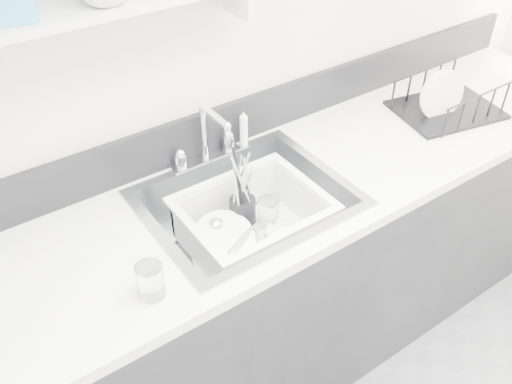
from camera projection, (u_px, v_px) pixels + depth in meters
counter_run at (248, 295)px, 2.00m from camera, size 3.20×0.62×0.92m
backsplash at (198, 135)px, 1.85m from camera, size 3.20×0.02×0.16m
sink at (247, 220)px, 1.76m from camera, size 0.64×0.52×0.20m
faucet at (206, 147)px, 1.83m from camera, size 0.26×0.18×0.23m
side_sprayer at (244, 129)px, 1.90m from camera, size 0.03×0.03×0.14m
wall_shelf at (74, 16)px, 1.33m from camera, size 1.00×0.16×0.12m
wash_tub at (253, 223)px, 1.74m from camera, size 0.55×0.50×0.17m
plate_stack at (227, 243)px, 1.73m from camera, size 0.24×0.23×0.09m
utensil_cup at (243, 211)px, 1.80m from camera, size 0.09×0.09×0.29m
ladle at (233, 237)px, 1.74m from camera, size 0.21×0.28×0.08m
tumbler_in_tub at (269, 212)px, 1.81m from camera, size 0.09×0.09×0.10m
tumbler_counter at (150, 281)px, 1.37m from camera, size 0.09×0.09×0.10m
dish_rack at (449, 96)px, 2.09m from camera, size 0.44×0.37×0.14m
bowl_small at (282, 234)px, 1.78m from camera, size 0.15×0.15×0.04m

